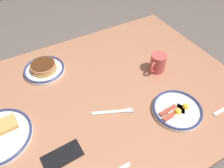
# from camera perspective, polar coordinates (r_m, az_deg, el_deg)

# --- Properties ---
(ground_plane) EXTENTS (6.00, 6.00, 0.00)m
(ground_plane) POSITION_cam_1_polar(r_m,az_deg,el_deg) (1.60, -1.10, -19.73)
(ground_plane) COLOR #615751
(dining_table) EXTENTS (1.28, 0.97, 0.72)m
(dining_table) POSITION_cam_1_polar(r_m,az_deg,el_deg) (1.06, -1.56, -6.18)
(dining_table) COLOR #A56C4F
(dining_table) RESTS_ON ground_plane
(plate_near_main) EXTENTS (0.20, 0.20, 0.05)m
(plate_near_main) POSITION_cam_1_polar(r_m,az_deg,el_deg) (1.13, -17.89, 3.99)
(plate_near_main) COLOR white
(plate_near_main) RESTS_ON dining_table
(plate_far_companion) EXTENTS (0.21, 0.21, 0.04)m
(plate_far_companion) POSITION_cam_1_polar(r_m,az_deg,el_deg) (0.95, 17.28, -6.65)
(plate_far_companion) COLOR white
(plate_far_companion) RESTS_ON dining_table
(coffee_mug) EXTENTS (0.11, 0.08, 0.09)m
(coffee_mug) POSITION_cam_1_polar(r_m,az_deg,el_deg) (1.09, 12.22, 5.62)
(coffee_mug) COLOR #BF4C47
(coffee_mug) RESTS_ON dining_table
(cell_phone) EXTENTS (0.15, 0.08, 0.01)m
(cell_phone) POSITION_cam_1_polar(r_m,az_deg,el_deg) (0.83, -13.25, -18.42)
(cell_phone) COLOR black
(cell_phone) RESTS_ON dining_table
(fork_near) EXTENTS (0.17, 0.09, 0.01)m
(fork_near) POSITION_cam_1_polar(r_m,az_deg,el_deg) (0.91, 0.31, -7.53)
(fork_near) COLOR silver
(fork_near) RESTS_ON dining_table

